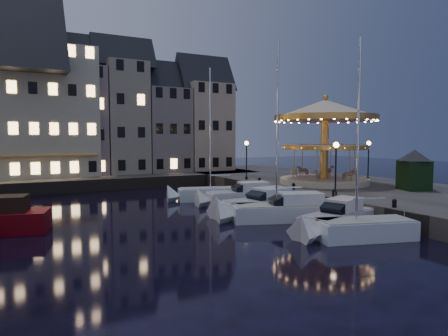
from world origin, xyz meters
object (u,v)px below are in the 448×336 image
bollard_b (334,193)px  motorboat_c (282,211)px  motorboat_d (259,206)px  streetlamp_b (336,161)px  bollard_a (394,203)px  streetlamp_d (368,155)px  motorboat_a (356,230)px  motorboat_e (240,197)px  bollard_d (259,180)px  motorboat_f (212,194)px  streetlamp_c (247,155)px  carousel (325,125)px  bollard_c (294,186)px  motorboat_b (334,221)px  ticket_kiosk (414,163)px

bollard_b → motorboat_c: bearing=-176.1°
motorboat_c → motorboat_d: motorboat_c is taller
streetlamp_b → bollard_a: 6.50m
motorboat_d → streetlamp_d: bearing=16.6°
motorboat_a → motorboat_e: (0.33, 13.57, 0.10)m
streetlamp_b → bollard_d: bearing=93.4°
bollard_b → motorboat_f: (-5.41, 10.27, -1.07)m
bollard_b → bollard_d: same height
streetlamp_c → motorboat_c: (-5.76, -14.35, -3.34)m
carousel → bollard_c: bearing=-158.8°
bollard_b → bollard_d: bearing=90.0°
bollard_d → motorboat_d: 9.75m
streetlamp_b → motorboat_b: streetlamp_b is taller
motorboat_a → motorboat_e: 13.58m
motorboat_b → motorboat_d: size_ratio=0.93×
motorboat_a → bollard_c: bearing=68.4°
bollard_b → motorboat_c: (-5.16, -0.35, -0.92)m
streetlamp_d → motorboat_e: bearing=-177.9°
motorboat_d → motorboat_a: bearing=-85.8°
streetlamp_b → bollard_c: (-0.60, 4.50, -2.41)m
motorboat_c → motorboat_d: size_ratio=1.52×
bollard_c → ticket_kiosk: (8.87, -5.29, 2.06)m
streetlamp_b → motorboat_f: (-6.01, 9.77, -3.49)m
bollard_c → streetlamp_d: bearing=11.9°
bollard_c → motorboat_f: (-5.41, 5.27, -1.07)m
motorboat_d → motorboat_c: bearing=-87.2°
streetlamp_c → bollard_d: 4.29m
bollard_a → motorboat_e: (-4.29, 12.40, -0.96)m
motorboat_b → carousel: bearing=50.5°
motorboat_a → motorboat_c: size_ratio=0.94×
motorboat_b → motorboat_d: bearing=99.0°
bollard_a → motorboat_c: motorboat_c is taller
streetlamp_c → motorboat_d: 13.47m
motorboat_a → motorboat_d: bearing=94.2°
streetlamp_b → bollard_b: 2.54m
bollard_a → motorboat_f: (-5.41, 15.77, -1.07)m
streetlamp_c → motorboat_e: size_ratio=0.54×
motorboat_f → carousel: (10.78, -3.19, 6.50)m
bollard_c → ticket_kiosk: size_ratio=0.14×
motorboat_c → bollard_a: bearing=-45.0°
motorboat_e → bollard_d: bearing=40.0°
streetlamp_b → bollard_a: streetlamp_b is taller
streetlamp_d → motorboat_f: motorboat_f is taller
bollard_a → bollard_d: 16.00m
streetlamp_b → streetlamp_c: size_ratio=1.00×
motorboat_e → carousel: carousel is taller
streetlamp_d → bollard_c: bearing=-168.1°
motorboat_b → ticket_kiosk: (13.07, 4.23, 3.02)m
streetlamp_d → carousel: 7.20m
streetlamp_b → bollard_b: streetlamp_b is taller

